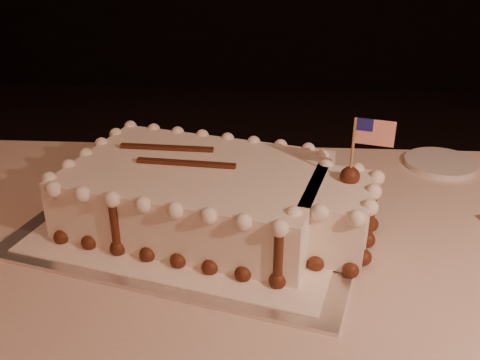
{
  "coord_description": "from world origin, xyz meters",
  "views": [
    {
      "loc": [
        -0.0,
        -0.29,
        1.29
      ],
      "look_at": [
        -0.06,
        0.61,
        0.85
      ],
      "focal_mm": 40.0,
      "sensor_mm": 36.0,
      "label": 1
    }
  ],
  "objects": [
    {
      "name": "cake_board",
      "position": [
        -0.14,
        0.61,
        0.75
      ],
      "size": [
        0.72,
        0.61,
        0.01
      ],
      "primitive_type": "cube",
      "rotation": [
        0.0,
        0.0,
        -0.26
      ],
      "color": "silver",
      "rests_on": "banquet_table"
    },
    {
      "name": "doily",
      "position": [
        -0.14,
        0.61,
        0.76
      ],
      "size": [
        0.64,
        0.55,
        0.0
      ],
      "primitive_type": "cube",
      "rotation": [
        0.0,
        0.0,
        -0.26
      ],
      "color": "white",
      "rests_on": "cake_board"
    },
    {
      "name": "sheet_cake",
      "position": [
        -0.11,
        0.6,
        0.82
      ],
      "size": [
        0.61,
        0.44,
        0.23
      ],
      "color": "white",
      "rests_on": "doily"
    },
    {
      "name": "side_plate",
      "position": [
        0.41,
        0.91,
        0.76
      ],
      "size": [
        0.17,
        0.17,
        0.01
      ],
      "primitive_type": "cylinder",
      "color": "silver",
      "rests_on": "banquet_table"
    }
  ]
}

